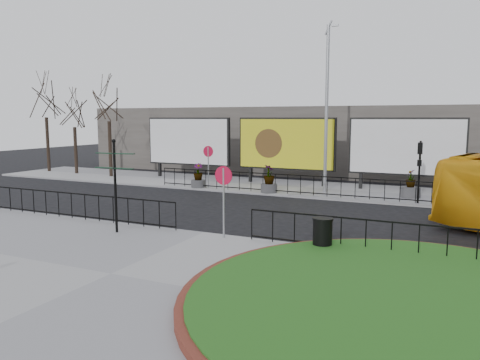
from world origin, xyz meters
The scene contains 24 objects.
ground centered at (0.00, 0.00, 0.00)m, with size 90.00×90.00×0.00m, color black.
pavement_near centered at (0.00, -5.00, 0.06)m, with size 30.00×10.00×0.12m, color gray.
pavement_far centered at (0.00, 12.00, 0.06)m, with size 44.00×6.00×0.12m, color gray.
brick_edge centered at (7.50, -4.00, 0.21)m, with size 10.40×10.40×0.18m, color brown.
grass_lawn centered at (7.50, -4.00, 0.23)m, with size 10.00×10.00×0.22m, color #234612.
railing_near_left centered at (-6.00, -0.30, 0.67)m, with size 10.00×0.10×1.10m, color black, non-canonical shape.
railing_near_right centered at (6.50, -0.30, 0.67)m, with size 9.00×0.10×1.10m, color black, non-canonical shape.
railing_far centered at (1.00, 9.30, 0.67)m, with size 18.00×0.10×1.10m, color black, non-canonical shape.
speed_sign_far centered at (-5.00, 9.40, 1.92)m, with size 0.64×0.07×2.47m.
speed_sign_near centered at (1.00, -0.40, 1.92)m, with size 0.64×0.07×2.47m.
billboard_left centered at (-8.50, 12.97, 2.60)m, with size 6.20×0.31×4.10m.
billboard_mid centered at (-1.50, 12.97, 2.60)m, with size 6.20×0.31×4.10m.
billboard_right centered at (5.50, 12.97, 2.60)m, with size 6.20×0.31×4.10m.
lamp_post centered at (1.51, 11.00, 4.83)m, with size 0.74×0.18×9.23m.
signal_pole_a centered at (6.50, 9.34, 2.10)m, with size 0.22×0.26×3.00m.
tree_left centered at (-14.00, 11.50, 3.62)m, with size 2.00×2.00×7.00m, color #2D2119, non-canonical shape.
tree_mid centered at (-17.50, 11.80, 3.22)m, with size 2.00×2.00×6.20m, color #2D2119, non-canonical shape.
tree_far centered at (-20.50, 12.00, 3.87)m, with size 2.00×2.00×7.50m, color #2D2119, non-canonical shape.
building_backdrop centered at (0.00, 22.00, 2.50)m, with size 40.00×10.00×5.00m, color #5C5651.
fingerpost_sign centered at (-2.84, -1.33, 2.14)m, with size 1.56×0.35×3.34m.
litter_bin centered at (4.50, -0.60, 0.65)m, with size 0.64×0.64×1.05m.
planter_a centered at (-5.69, 9.40, 0.69)m, with size 0.84×0.84×1.43m.
planter_b centered at (-1.20, 9.40, 0.75)m, with size 0.90×0.90×1.55m.
planter_c centered at (6.00, 11.00, 0.60)m, with size 1.03×1.03×1.45m.
Camera 1 is at (8.12, -14.33, 4.20)m, focal length 35.00 mm.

